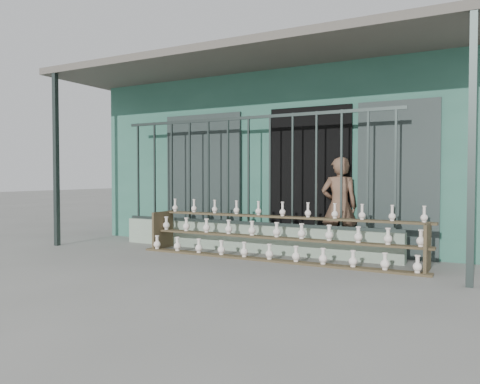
% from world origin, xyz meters
% --- Properties ---
extents(ground, '(60.00, 60.00, 0.00)m').
position_xyz_m(ground, '(0.00, 0.00, 0.00)').
color(ground, slate).
extents(workshop_building, '(7.40, 6.60, 3.21)m').
position_xyz_m(workshop_building, '(0.00, 4.23, 1.62)').
color(workshop_building, '#306654').
rests_on(workshop_building, ground).
extents(parapet_wall, '(5.00, 0.20, 0.45)m').
position_xyz_m(parapet_wall, '(0.00, 1.30, 0.23)').
color(parapet_wall, '#90A78F').
rests_on(parapet_wall, ground).
extents(security_fence, '(5.00, 0.04, 1.80)m').
position_xyz_m(security_fence, '(-0.00, 1.30, 1.35)').
color(security_fence, '#283330').
rests_on(security_fence, parapet_wall).
extents(shelf_rack, '(4.50, 0.68, 0.85)m').
position_xyz_m(shelf_rack, '(0.68, 0.89, 0.36)').
color(shelf_rack, brown).
rests_on(shelf_rack, ground).
extents(elderly_woman, '(0.67, 0.55, 1.56)m').
position_xyz_m(elderly_woman, '(1.44, 1.65, 0.78)').
color(elderly_woman, brown).
rests_on(elderly_woman, ground).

